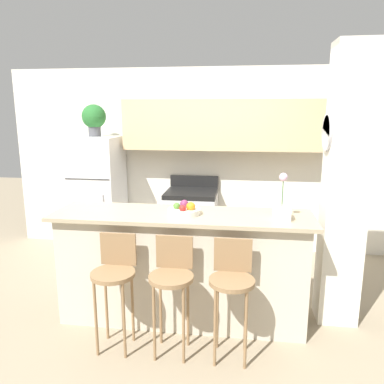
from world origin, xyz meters
TOP-DOWN VIEW (x-y plane):
  - ground_plane at (0.00, 0.00)m, footprint 14.00×14.00m
  - wall_back at (0.11, 1.92)m, footprint 5.60×0.38m
  - pillar_right at (1.46, 0.22)m, footprint 0.38×0.34m
  - counter_bar at (0.00, 0.00)m, footprint 2.37×0.64m
  - refrigerator at (-1.44, 1.60)m, footprint 0.63×0.70m
  - stove_range at (-0.14, 1.63)m, footprint 0.68×0.65m
  - bar_stool_left at (-0.48, -0.49)m, footprint 0.36×0.36m
  - bar_stool_mid at (0.00, -0.49)m, footprint 0.36×0.36m
  - bar_stool_right at (0.48, -0.49)m, footprint 0.36×0.36m
  - potted_plant_on_fridge at (-1.44, 1.60)m, footprint 0.32×0.32m
  - orchid_vase at (0.88, -0.07)m, footprint 0.15×0.15m
  - fruit_bowl at (0.03, -0.01)m, footprint 0.30×0.30m

SIDE VIEW (x-z plane):
  - ground_plane at x=0.00m, z-range 0.00..0.00m
  - stove_range at x=-0.14m, z-range -0.07..1.00m
  - counter_bar at x=0.00m, z-range 0.00..1.06m
  - bar_stool_left at x=-0.48m, z-range 0.16..1.13m
  - bar_stool_mid at x=0.00m, z-range 0.16..1.13m
  - bar_stool_right at x=0.48m, z-range 0.16..1.13m
  - refrigerator at x=-1.44m, z-range 0.00..1.63m
  - fruit_bowl at x=0.03m, z-range 1.03..1.15m
  - orchid_vase at x=0.88m, z-range 0.95..1.35m
  - pillar_right at x=1.46m, z-range 0.01..2.56m
  - wall_back at x=0.11m, z-range 0.21..2.76m
  - potted_plant_on_fridge at x=-1.44m, z-range 1.66..2.08m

